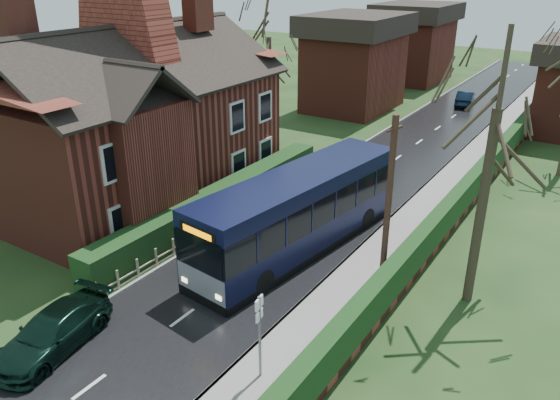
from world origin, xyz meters
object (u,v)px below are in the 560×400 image
Objects in this scene: car_silver at (226,242)px; car_green at (53,332)px; bus at (299,213)px; telegraph_pole at (388,207)px; brick_house at (136,117)px; bus_stop_sign at (260,326)px.

car_silver is 0.83× the size of car_green.
bus is 2.66× the size of car_green.
bus is 3.29m from car_silver.
car_green is at bearing -118.67° from telegraph_pole.
brick_house reaches higher than car_green.
telegraph_pole is at bearing 16.79° from car_silver.
bus reaches higher than car_green.
car_green is (-0.84, -7.79, 0.02)m from car_silver.
bus_stop_sign is at bearing -88.18° from telegraph_pole.
car_silver is at bearing -18.14° from brick_house.
car_green is at bearing -100.21° from bus.
bus is at bearing 62.72° from car_green.
bus_stop_sign reaches higher than car_silver.
bus_stop_sign is 6.69m from telegraph_pole.
bus_stop_sign is at bearing -36.42° from car_silver.
telegraph_pole is (13.84, -1.36, -0.94)m from brick_house.
bus is at bearing 50.47° from car_silver.
telegraph_pole is (7.45, 8.80, 2.80)m from car_green.
telegraph_pole is at bearing 40.11° from car_green.
brick_house is at bearing 112.51° from car_green.
car_silver is 1.24× the size of bus_stop_sign.
bus is 3.20× the size of car_silver.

